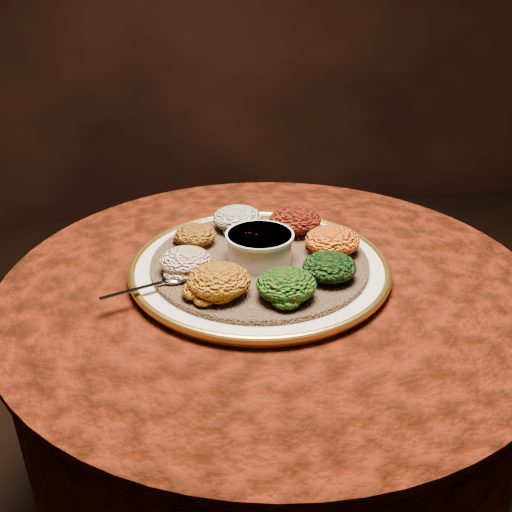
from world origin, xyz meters
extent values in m
cylinder|color=black|center=(0.00, 0.00, 0.34)|extent=(0.12, 0.12, 0.68)
cylinder|color=black|center=(0.00, 0.00, 0.70)|extent=(0.80, 0.80, 0.04)
cylinder|color=#4A1306|center=(0.00, 0.00, 0.56)|extent=(0.93, 0.93, 0.34)
cylinder|color=#4A1306|center=(0.00, 0.00, 0.73)|extent=(0.96, 0.96, 0.01)
cylinder|color=beige|center=(-0.02, 0.02, 0.74)|extent=(0.53, 0.53, 0.02)
torus|color=gold|center=(-0.02, 0.02, 0.75)|extent=(0.47, 0.47, 0.01)
cylinder|color=#845F42|center=(-0.02, 0.02, 0.76)|extent=(0.51, 0.51, 0.01)
cylinder|color=silver|center=(-0.02, 0.02, 0.79)|extent=(0.11, 0.11, 0.05)
cylinder|color=silver|center=(-0.02, 0.02, 0.81)|extent=(0.12, 0.12, 0.01)
cylinder|color=#530504|center=(-0.02, 0.02, 0.80)|extent=(0.10, 0.10, 0.01)
ellipsoid|color=silver|center=(-0.18, -0.03, 0.77)|extent=(0.04, 0.03, 0.01)
cube|color=silver|center=(-0.24, -0.06, 0.77)|extent=(0.11, 0.04, 0.00)
ellipsoid|color=beige|center=(-0.04, 0.15, 0.79)|extent=(0.10, 0.09, 0.05)
ellipsoid|color=black|center=(0.07, 0.12, 0.79)|extent=(0.10, 0.10, 0.05)
ellipsoid|color=#BA780F|center=(0.12, 0.02, 0.79)|extent=(0.10, 0.10, 0.05)
ellipsoid|color=black|center=(0.08, -0.07, 0.78)|extent=(0.09, 0.09, 0.04)
ellipsoid|color=#9C270A|center=(0.00, -0.12, 0.79)|extent=(0.10, 0.09, 0.05)
ellipsoid|color=#A9610E|center=(-0.11, -0.09, 0.79)|extent=(0.10, 0.10, 0.05)
ellipsoid|color=maroon|center=(-0.15, 0.00, 0.78)|extent=(0.09, 0.08, 0.04)
ellipsoid|color=#8D4E11|center=(-0.13, 0.10, 0.78)|extent=(0.08, 0.07, 0.04)
camera|label=1|loc=(-0.19, -0.87, 1.25)|focal=40.00mm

